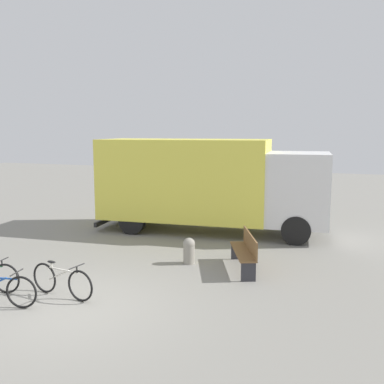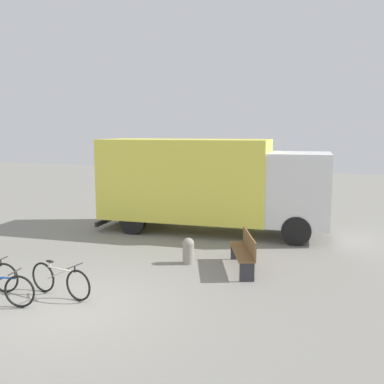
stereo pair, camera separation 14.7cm
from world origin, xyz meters
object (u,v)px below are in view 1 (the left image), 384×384
Objects in this scene: bollard_near_bench at (189,250)px; delivery_truck at (208,182)px; park_bench at (246,250)px; bicycle_far at (62,281)px.

delivery_truck is at bearing 100.11° from bollard_near_bench.
park_bench is 1.12× the size of bicycle_far.
park_bench is (2.14, -3.58, -1.22)m from delivery_truck.
delivery_truck reaches higher than bollard_near_bench.
bicycle_far reaches higher than bollard_near_bench.
delivery_truck is 3.91m from bollard_near_bench.
bicycle_far is 3.47m from bollard_near_bench.
bicycle_far is at bearing -104.18° from delivery_truck.
delivery_truck is at bearing 8.58° from park_bench.
bollard_near_bench is at bearing 68.86° from park_bench.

